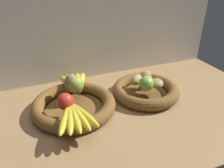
{
  "coord_description": "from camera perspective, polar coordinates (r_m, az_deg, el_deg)",
  "views": [
    {
      "loc": [
        -31.01,
        -76.78,
        53.78
      ],
      "look_at": [
        -1.03,
        -0.2,
        9.29
      ],
      "focal_mm": 35.3,
      "sensor_mm": 36.0,
      "label": 1
    }
  ],
  "objects": [
    {
      "name": "apple_green_back",
      "position": [
        0.95,
        -9.46,
        -0.16
      ],
      "size": [
        7.38,
        7.38,
        7.38
      ],
      "primitive_type": "sphere",
      "color": "#8CAD3D",
      "rests_on": "fruit_bowl_left"
    },
    {
      "name": "back_wall",
      "position": [
        1.14,
        -5.22,
        15.0
      ],
      "size": [
        140.0,
        3.0,
        55.0
      ],
      "color": "silver",
      "rests_on": "ground_plane"
    },
    {
      "name": "banana_bunch_back",
      "position": [
        1.01,
        -9.6,
        0.41
      ],
      "size": [
        14.18,
        18.44,
        3.2
      ],
      "color": "yellow",
      "rests_on": "fruit_bowl_left"
    },
    {
      "name": "potato_back",
      "position": [
        1.05,
        8.76,
        2.16
      ],
      "size": [
        7.9,
        7.52,
        4.96
      ],
      "primitive_type": "ellipsoid",
      "rotation": [
        0.0,
        0.0,
        3.71
      ],
      "color": "#A38451",
      "rests_on": "fruit_bowl_right"
    },
    {
      "name": "apple_red_front",
      "position": [
        0.85,
        -11.99,
        -4.44
      ],
      "size": [
        6.57,
        6.57,
        6.57
      ],
      "primitive_type": "sphere",
      "color": "red",
      "rests_on": "fruit_bowl_left"
    },
    {
      "name": "banana_bunch_front",
      "position": [
        0.8,
        -9.66,
        -8.27
      ],
      "size": [
        15.57,
        19.86,
        2.91
      ],
      "color": "gold",
      "rests_on": "fruit_bowl_left"
    },
    {
      "name": "fruit_bowl_right",
      "position": [
        1.03,
        8.77,
        -1.7
      ],
      "size": [
        30.73,
        30.73,
        5.29
      ],
      "color": "brown",
      "rests_on": "ground_plane"
    },
    {
      "name": "lime_near",
      "position": [
        0.96,
        8.81,
        0.04
      ],
      "size": [
        6.55,
        6.55,
        6.55
      ],
      "primitive_type": "sphere",
      "color": "#7AAD3D",
      "rests_on": "fruit_bowl_right"
    },
    {
      "name": "potato_small",
      "position": [
        1.0,
        11.54,
        0.17
      ],
      "size": [
        8.09,
        8.77,
        4.03
      ],
      "primitive_type": "ellipsoid",
      "rotation": [
        0.0,
        0.0,
        1.14
      ],
      "color": "#A38451",
      "rests_on": "fruit_bowl_right"
    },
    {
      "name": "potato_large",
      "position": [
        1.01,
        8.98,
        0.75
      ],
      "size": [
        7.52,
        6.0,
        4.32
      ],
      "primitive_type": "ellipsoid",
      "rotation": [
        0.0,
        0.0,
        0.17
      ],
      "color": "tan",
      "rests_on": "fruit_bowl_right"
    },
    {
      "name": "fruit_bowl_left",
      "position": [
        0.93,
        -9.8,
        -5.51
      ],
      "size": [
        34.87,
        34.87,
        5.29
      ],
      "color": "brown",
      "rests_on": "ground_plane"
    },
    {
      "name": "chili_pepper",
      "position": [
        1.0,
        10.45,
        -0.44
      ],
      "size": [
        14.88,
        3.3,
        1.81
      ],
      "primitive_type": "cone",
      "rotation": [
        0.0,
        1.57,
        0.1
      ],
      "color": "red",
      "rests_on": "fruit_bowl_right"
    },
    {
      "name": "potato_oblong",
      "position": [
        1.02,
        6.36,
        1.14
      ],
      "size": [
        8.61,
        8.24,
        4.45
      ],
      "primitive_type": "ellipsoid",
      "rotation": [
        0.0,
        0.0,
        0.7
      ],
      "color": "tan",
      "rests_on": "fruit_bowl_right"
    },
    {
      "name": "pear_brown",
      "position": [
        0.95,
        -10.43,
        0.15
      ],
      "size": [
        6.84,
        6.21,
        8.36
      ],
      "primitive_type": "ellipsoid",
      "rotation": [
        0.0,
        0.0,
        1.67
      ],
      "color": "olive",
      "rests_on": "fruit_bowl_left"
    },
    {
      "name": "ground_plane",
      "position": [
        1.0,
        0.51,
        -5.32
      ],
      "size": [
        140.0,
        90.0,
        3.0
      ],
      "primitive_type": "cube",
      "color": "#9E774C"
    }
  ]
}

